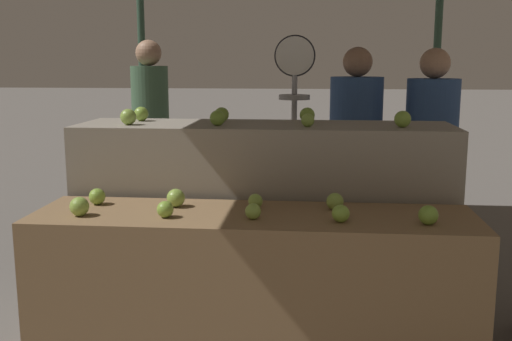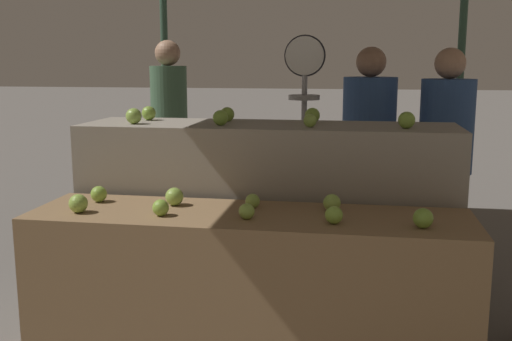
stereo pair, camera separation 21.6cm
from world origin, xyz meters
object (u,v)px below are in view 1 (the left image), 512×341
(produce_scale, at_px, (294,106))
(person_customer_left, at_px, (431,146))
(person_vendor_at_scale, at_px, (355,143))
(person_customer_right, at_px, (151,122))

(produce_scale, distance_m, person_customer_left, 1.01)
(person_customer_left, bearing_deg, person_vendor_at_scale, -0.89)
(produce_scale, distance_m, person_vendor_at_scale, 0.61)
(produce_scale, bearing_deg, person_customer_left, 16.53)
(person_customer_left, xyz_separation_m, person_customer_right, (-2.18, 0.80, 0.07))
(produce_scale, relative_size, person_vendor_at_scale, 1.04)
(person_customer_left, bearing_deg, produce_scale, 23.67)
(produce_scale, xyz_separation_m, person_vendor_at_scale, (0.42, 0.35, -0.28))
(produce_scale, relative_size, person_customer_right, 0.99)
(person_vendor_at_scale, xyz_separation_m, person_customer_right, (-1.67, 0.73, 0.07))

